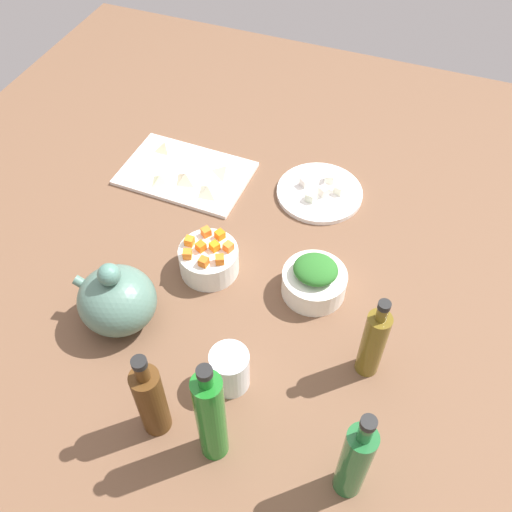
{
  "coord_description": "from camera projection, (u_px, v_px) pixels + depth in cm",
  "views": [
    {
      "loc": [
        -27.7,
        72.24,
        100.17
      ],
      "look_at": [
        0.0,
        0.0,
        8.0
      ],
      "focal_mm": 39.79,
      "sensor_mm": 36.0,
      "label": 1
    }
  ],
  "objects": [
    {
      "name": "tabletop",
      "position": [
        256.0,
        275.0,
        1.25
      ],
      "size": [
        190.0,
        190.0,
        3.0
      ],
      "primitive_type": "cube",
      "color": "brown",
      "rests_on": "ground"
    },
    {
      "name": "cutting_board",
      "position": [
        186.0,
        173.0,
        1.44
      ],
      "size": [
        32.25,
        21.77,
        1.0
      ],
      "primitive_type": "cube",
      "rotation": [
        0.0,
        0.0,
        -0.03
      ],
      "color": "white",
      "rests_on": "tabletop"
    },
    {
      "name": "plate_tofu",
      "position": [
        319.0,
        193.0,
        1.39
      ],
      "size": [
        21.04,
        21.04,
        1.2
      ],
      "primitive_type": "cylinder",
      "color": "white",
      "rests_on": "tabletop"
    },
    {
      "name": "bowl_greens",
      "position": [
        314.0,
        283.0,
        1.18
      ],
      "size": [
        13.53,
        13.53,
        5.64
      ],
      "primitive_type": "cylinder",
      "color": "white",
      "rests_on": "tabletop"
    },
    {
      "name": "bowl_carrots",
      "position": [
        209.0,
        260.0,
        1.22
      ],
      "size": [
        12.82,
        12.82,
        6.26
      ],
      "primitive_type": "cylinder",
      "color": "white",
      "rests_on": "tabletop"
    },
    {
      "name": "teapot",
      "position": [
        117.0,
        300.0,
        1.11
      ],
      "size": [
        17.13,
        15.03,
        16.79
      ],
      "color": "#507466",
      "rests_on": "tabletop"
    },
    {
      "name": "bottle_0",
      "position": [
        151.0,
        400.0,
        0.95
      ],
      "size": [
        5.03,
        5.03,
        22.27
      ],
      "color": "#4E2E11",
      "rests_on": "tabletop"
    },
    {
      "name": "bottle_1",
      "position": [
        211.0,
        417.0,
        0.89
      ],
      "size": [
        4.87,
        4.87,
        27.4
      ],
      "color": "#186D1F",
      "rests_on": "tabletop"
    },
    {
      "name": "bottle_2",
      "position": [
        355.0,
        461.0,
        0.87
      ],
      "size": [
        4.79,
        4.79,
        24.89
      ],
      "color": "#1F612E",
      "rests_on": "tabletop"
    },
    {
      "name": "bottle_3",
      "position": [
        373.0,
        343.0,
        1.02
      ],
      "size": [
        4.45,
        4.45,
        21.09
      ],
      "color": "brown",
      "rests_on": "tabletop"
    },
    {
      "name": "drinking_glass_0",
      "position": [
        230.0,
        369.0,
        1.03
      ],
      "size": [
        7.31,
        7.31,
        9.17
      ],
      "primitive_type": "cylinder",
      "color": "white",
      "rests_on": "tabletop"
    },
    {
      "name": "carrot_cube_0",
      "position": [
        187.0,
        254.0,
        1.18
      ],
      "size": [
        2.29,
        2.29,
        1.8
      ],
      "primitive_type": "cube",
      "rotation": [
        0.0,
        0.0,
        1.9
      ],
      "color": "orange",
      "rests_on": "bowl_carrots"
    },
    {
      "name": "carrot_cube_1",
      "position": [
        215.0,
        246.0,
        1.19
      ],
      "size": [
        2.44,
        2.44,
        1.8
      ],
      "primitive_type": "cube",
      "rotation": [
        0.0,
        0.0,
        2.64
      ],
      "color": "orange",
      "rests_on": "bowl_carrots"
    },
    {
      "name": "carrot_cube_2",
      "position": [
        220.0,
        259.0,
        1.17
      ],
      "size": [
        2.41,
        2.41,
        1.8
      ],
      "primitive_type": "cube",
      "rotation": [
        0.0,
        0.0,
        0.46
      ],
      "color": "orange",
      "rests_on": "bowl_carrots"
    },
    {
      "name": "carrot_cube_3",
      "position": [
        204.0,
        262.0,
        1.17
      ],
      "size": [
        1.97,
        1.97,
        1.8
      ],
      "primitive_type": "cube",
      "rotation": [
        0.0,
        0.0,
        3.04
      ],
      "color": "orange",
      "rests_on": "bowl_carrots"
    },
    {
      "name": "carrot_cube_4",
      "position": [
        189.0,
        241.0,
        1.2
      ],
      "size": [
        1.87,
        1.87,
        1.8
      ],
      "primitive_type": "cube",
      "rotation": [
        0.0,
        0.0,
        0.04
      ],
      "color": "orange",
      "rests_on": "bowl_carrots"
    },
    {
      "name": "carrot_cube_5",
      "position": [
        228.0,
        247.0,
        1.19
      ],
      "size": [
        2.33,
        2.33,
        1.8
      ],
      "primitive_type": "cube",
      "rotation": [
        0.0,
        0.0,
        2.77
      ],
      "color": "orange",
      "rests_on": "bowl_carrots"
    },
    {
      "name": "carrot_cube_6",
      "position": [
        206.0,
        232.0,
        1.22
      ],
      "size": [
        2.51,
        2.51,
        1.8
      ],
      "primitive_type": "cube",
      "rotation": [
        0.0,
        0.0,
        0.96
      ],
      "color": "orange",
      "rests_on": "bowl_carrots"
    },
    {
      "name": "carrot_cube_7",
      "position": [
        201.0,
        246.0,
        1.19
      ],
      "size": [
        2.38,
        2.38,
        1.8
      ],
      "primitive_type": "cube",
      "rotation": [
        0.0,
        0.0,
        2.72
      ],
      "color": "orange",
      "rests_on": "bowl_carrots"
    },
    {
      "name": "carrot_cube_8",
      "position": [
        220.0,
        235.0,
        1.21
      ],
      "size": [
        2.43,
        2.43,
        1.8
      ],
      "primitive_type": "cube",
      "rotation": [
        0.0,
        0.0,
        1.09
      ],
      "color": "orange",
      "rests_on": "bowl_carrots"
    },
    {
      "name": "chopped_greens_mound",
      "position": [
        316.0,
        269.0,
        1.15
      ],
      "size": [
        10.09,
        9.53,
        3.43
      ],
      "primitive_type": "ellipsoid",
      "rotation": [
        0.0,
        0.0,
        0.11
      ],
      "color": "#286925",
      "rests_on": "bowl_greens"
    },
    {
      "name": "tofu_cube_0",
      "position": [
        329.0,
        178.0,
        1.4
      ],
      "size": [
        2.57,
        2.57,
        2.2
      ],
      "primitive_type": "cube",
      "rotation": [
        0.0,
        0.0,
        1.76
      ],
      "color": "white",
      "rests_on": "plate_tofu"
    },
    {
      "name": "tofu_cube_1",
      "position": [
        324.0,
        191.0,
        1.37
      ],
      "size": [
        3.06,
        3.06,
        2.2
      ],
      "primitive_type": "cube",
      "rotation": [
        0.0,
        0.0,
        0.97
      ],
      "color": "silver",
      "rests_on": "plate_tofu"
    },
    {
      "name": "tofu_cube_2",
      "position": [
        305.0,
        182.0,
        1.39
      ],
      "size": [
        3.05,
        3.05,
        2.2
      ],
      "primitive_type": "cube",
      "rotation": [
        0.0,
        0.0,
        0.98
      ],
      "color": "white",
      "rests_on": "plate_tofu"
    },
    {
      "name": "tofu_cube_3",
      "position": [
        311.0,
        197.0,
        1.36
      ],
      "size": [
        2.66,
        2.66,
        2.2
      ],
      "primitive_type": "cube",
      "rotation": [
        0.0,
        0.0,
        2.9
      ],
      "color": "white",
      "rests_on": "plate_tofu"
    },
    {
      "name": "tofu_cube_4",
      "position": [
        339.0,
        189.0,
        1.37
      ],
      "size": [
        2.77,
        2.77,
        2.2
      ],
      "primitive_type": "cube",
      "rotation": [
        0.0,
        0.0,
        1.26
      ],
      "color": "white",
      "rests_on": "plate_tofu"
    },
    {
      "name": "dumpling_0",
      "position": [
        165.0,
        146.0,
        1.48
      ],
      "size": [
        6.0,
        5.93,
        2.58
      ],
      "primitive_type": "pyramid",
      "rotation": [
        0.0,
        0.0,
        3.84
      ],
      "color": "beige",
      "rests_on": "cutting_board"
    },
    {
      "name": "dumpling_1",
      "position": [
        208.0,
        190.0,
        1.37
      ],
      "size": [
        6.34,
        6.2,
        2.51
      ],
      "primitive_type": "pyramid",
      "rotation": [
        0.0,
        0.0,
        2.53
      ],
      "color": "beige",
      "rests_on": "cutting_board"
    },
    {
      "name": "dumpling_2",
      "position": [
        227.0,
        169.0,
        1.43
      ],
      "size": [
        6.71,
        6.88,
        2.0
      ],
      "primitive_type": "pyramid",
      "rotation": [
        0.0,
        0.0,
        1.75
      ],
      "color": "beige",
      "rests_on": "cutting_board"
    },
    {
      "name": "dumpling_3",
      "position": [
        161.0,
        178.0,
        1.4
      ],
      "size": [
        5.31,
        5.7,
        2.12
      ],
      "primitive_type": "pyramid",
      "rotation": [
        0.0,
        0.0,
        4.36
      ],
      "color": "beige",
      "rests_on": "cutting_board"
    },
    {
      "name": "dumpling_4",
      "position": [
        186.0,
        177.0,
        1.4
      ],
      "size": [
        6.16,
        5.95,
        2.52
      ],
      "primitive_type": "pyramid",
      "rotation": [
        0.0,
        0.0,
        5.81
      ],
      "color": "beige",
      "rests_on": "cutting_board"
    }
  ]
}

